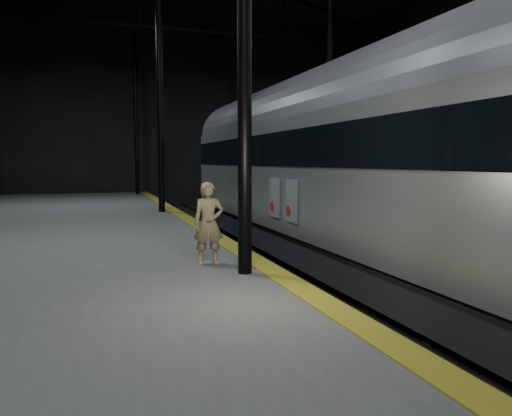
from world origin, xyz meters
name	(u,v)px	position (x,y,z in m)	size (l,w,h in m)	color
ground	(331,268)	(0.00, 0.00, 0.00)	(44.00, 44.00, 0.00)	black
platform_left	(52,269)	(-7.50, 0.00, 0.50)	(9.00, 43.80, 1.00)	#4C4C4A
tactile_strip	(222,240)	(-3.25, 0.00, 1.00)	(0.50, 43.80, 0.01)	olive
track	(331,266)	(0.00, 0.00, 0.07)	(2.40, 43.00, 0.24)	#3F3328
train	(329,159)	(0.00, 0.22, 3.16)	(3.17, 21.16, 5.66)	#92959A
woman	(209,223)	(-4.27, -2.98, 1.84)	(0.61, 0.40, 1.69)	tan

